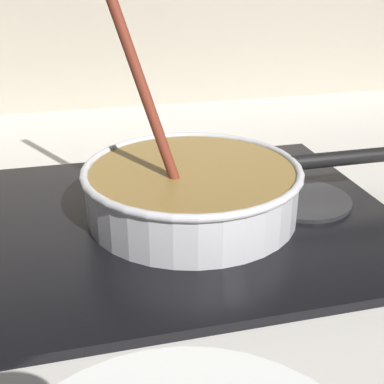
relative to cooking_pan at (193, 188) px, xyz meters
The scene contains 5 objects.
ground 0.16m from the cooking_pan, 96.61° to the right, with size 2.40×1.60×0.04m, color beige.
hob_plate 0.05m from the cooking_pan, behind, with size 0.56×0.48×0.01m, color black.
burner_ring 0.04m from the cooking_pan, behind, with size 0.21×0.21×0.01m, color #592D0C.
spare_burner 0.17m from the cooking_pan, ahead, with size 0.14×0.14×0.01m, color #262628.
cooking_pan is the anchor object (origin of this frame).
Camera 1 is at (-0.14, -0.48, 0.34)m, focal length 48.13 mm.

